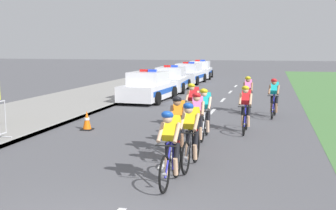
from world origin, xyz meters
TOP-DOWN VIEW (x-y plane):
  - sidewalk_slab at (-7.06, 14.00)m, footprint 4.89×60.00m
  - kerb_edge at (-4.69, 14.00)m, footprint 0.16×60.00m
  - lane_markings_centre at (0.00, 11.08)m, footprint 0.14×29.60m
  - cyclist_lead at (0.51, 3.27)m, footprint 0.42×1.72m
  - cyclist_second at (0.67, 4.52)m, footprint 0.43×1.72m
  - cyclist_third at (0.14, 5.62)m, footprint 0.44×1.72m
  - cyclist_fourth at (0.46, 6.58)m, footprint 0.45×1.72m
  - cyclist_fifth at (0.50, 7.67)m, footprint 0.42×1.72m
  - cyclist_sixth at (1.62, 8.86)m, footprint 0.42×1.72m
  - cyclist_seventh at (-0.14, 9.30)m, footprint 0.43×1.72m
  - cyclist_eighth at (2.50, 12.10)m, footprint 0.45×1.72m
  - cyclist_ninth at (1.46, 13.06)m, footprint 0.42×1.72m
  - police_car_nearest at (-3.56, 15.77)m, footprint 2.20×4.50m
  - police_car_second at (-3.56, 20.66)m, footprint 2.21×4.50m
  - police_car_third at (-3.56, 26.40)m, footprint 2.13×4.47m
  - police_car_furthest at (-3.56, 31.50)m, footprint 2.22×4.51m
  - traffic_cone_near at (-3.45, 8.11)m, footprint 0.36×0.36m

SIDE VIEW (x-z plane):
  - lane_markings_centre at x=0.00m, z-range 0.00..0.01m
  - sidewalk_slab at x=-7.06m, z-range 0.00..0.12m
  - kerb_edge at x=-4.69m, z-range 0.00..0.13m
  - traffic_cone_near at x=-3.45m, z-range -0.01..0.63m
  - police_car_nearest at x=-3.56m, z-range -0.12..1.48m
  - police_car_second at x=-3.56m, z-range -0.12..1.48m
  - police_car_third at x=-3.56m, z-range -0.12..1.48m
  - police_car_furthest at x=-3.56m, z-range -0.12..1.48m
  - cyclist_lead at x=0.51m, z-range 0.00..1.57m
  - cyclist_second at x=0.67m, z-range 0.00..1.57m
  - cyclist_third at x=0.14m, z-range 0.00..1.57m
  - cyclist_fourth at x=0.46m, z-range 0.00..1.57m
  - cyclist_fifth at x=0.50m, z-range 0.00..1.57m
  - cyclist_sixth at x=1.62m, z-range 0.00..1.57m
  - cyclist_seventh at x=-0.14m, z-range 0.00..1.57m
  - cyclist_eighth at x=2.50m, z-range 0.00..1.57m
  - cyclist_ninth at x=1.46m, z-range 0.00..1.57m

